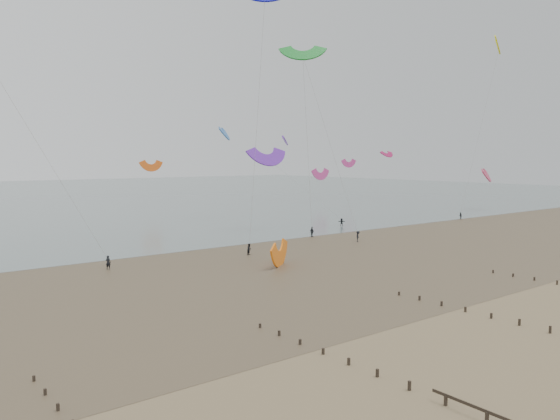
{
  "coord_description": "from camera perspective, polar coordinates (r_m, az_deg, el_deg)",
  "views": [
    {
      "loc": [
        -40.35,
        -24.53,
        14.34
      ],
      "look_at": [
        0.62,
        28.0,
        8.0
      ],
      "focal_mm": 35.0,
      "sensor_mm": 36.0,
      "label": 1
    }
  ],
  "objects": [
    {
      "name": "ground",
      "position": [
        49.35,
        20.26,
        -11.8
      ],
      "size": [
        500.0,
        500.0,
        0.0
      ],
      "primitive_type": "plane",
      "color": "brown",
      "rests_on": "ground"
    },
    {
      "name": "kitesurfers",
      "position": [
        98.94,
        4.42,
        -2.4
      ],
      "size": [
        105.05,
        19.32,
        1.89
      ],
      "color": "black",
      "rests_on": "ground"
    },
    {
      "name": "sea_and_shore",
      "position": [
        70.67,
        -6.25,
        -6.3
      ],
      "size": [
        500.0,
        665.0,
        0.03
      ],
      "color": "#475654",
      "rests_on": "ground"
    },
    {
      "name": "grounded_kite",
      "position": [
        73.33,
        0.05,
        -5.84
      ],
      "size": [
        8.39,
        8.1,
        3.64
      ],
      "primitive_type": null,
      "rotation": [
        1.54,
        0.0,
        0.64
      ],
      "color": "orange",
      "rests_on": "ground"
    },
    {
      "name": "kites_airborne",
      "position": [
        115.7,
        -21.63,
        8.85
      ],
      "size": [
        223.08,
        111.5,
        42.03
      ],
      "color": "#F9F609",
      "rests_on": "ground"
    },
    {
      "name": "kitesurfer_lead",
      "position": [
        74.16,
        -17.52,
        -5.25
      ],
      "size": [
        0.79,
        0.78,
        1.84
      ],
      "primitive_type": "imported",
      "rotation": [
        0.0,
        0.0,
        2.37
      ],
      "color": "black",
      "rests_on": "ground"
    }
  ]
}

